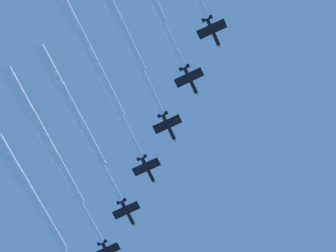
{
  "coord_description": "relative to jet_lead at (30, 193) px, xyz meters",
  "views": [
    {
      "loc": [
        -74.85,
        -9.53,
        -65.22
      ],
      "look_at": [
        0.0,
        0.0,
        151.46
      ],
      "focal_mm": 84.96,
      "sensor_mm": 36.0,
      "label": 1
    }
  ],
  "objects": [
    {
      "name": "jet_starboard_inner",
      "position": [
        -25.18,
        -16.44,
        0.65
      ],
      "size": [
        60.0,
        23.68,
        3.8
      ],
      "color": "black"
    },
    {
      "name": "jet_port_mid",
      "position": [
        -41.81,
        -23.51,
        1.14
      ],
      "size": [
        65.54,
        24.97,
        3.79
      ],
      "color": "black"
    },
    {
      "name": "jet_lead",
      "position": [
        0.0,
        0.0,
        0.0
      ],
      "size": [
        61.28,
        24.61,
        3.79
      ],
      "color": "black"
    },
    {
      "name": "jet_starboard_mid",
      "position": [
        -54.48,
        -31.73,
        -0.31
      ],
      "size": [
        65.04,
        24.53,
        3.86
      ],
      "color": "black"
    },
    {
      "name": "jet_port_inner",
      "position": [
        -17.16,
        -6.95,
        0.73
      ],
      "size": [
        67.65,
        26.1,
        3.8
      ],
      "color": "black"
    }
  ]
}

